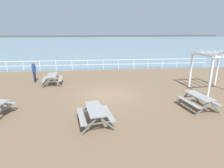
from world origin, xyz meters
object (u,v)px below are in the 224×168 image
at_px(picnic_table_near_left, 199,99).
at_px(visitor, 34,71).
at_px(lattice_pergola, 216,62).
at_px(picnic_table_near_right, 52,77).
at_px(picnic_table_far_left, 95,112).

xyz_separation_m(picnic_table_near_left, visitor, (-10.51, 6.41, 0.36)).
bearing_deg(picnic_table_near_left, lattice_pergola, -51.68).
relative_size(picnic_table_near_right, lattice_pergola, 0.71).
height_order(picnic_table_near_right, lattice_pergola, lattice_pergola).
bearing_deg(picnic_table_near_right, lattice_pergola, -107.88).
distance_m(picnic_table_near_right, lattice_pergola, 12.06).
height_order(picnic_table_near_left, picnic_table_near_right, same).
distance_m(picnic_table_far_left, visitor, 8.98).
bearing_deg(picnic_table_near_left, visitor, 49.85).
bearing_deg(picnic_table_near_left, picnic_table_near_right, 49.09).
bearing_deg(picnic_table_near_right, picnic_table_far_left, -159.40).
xyz_separation_m(visitor, lattice_pergola, (13.28, -3.43, 1.05)).
relative_size(picnic_table_far_left, lattice_pergola, 0.75).
xyz_separation_m(picnic_table_near_right, picnic_table_far_left, (3.27, -6.74, 0.00)).
bearing_deg(visitor, picnic_table_far_left, -57.87).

